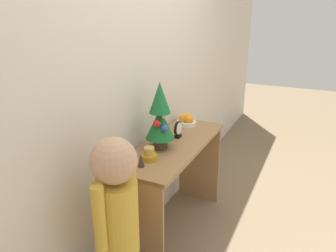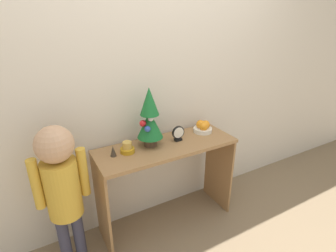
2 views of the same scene
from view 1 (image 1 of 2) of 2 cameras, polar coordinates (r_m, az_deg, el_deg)
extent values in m
plane|color=#7A664C|center=(2.79, 5.10, -18.90)|extent=(12.00, 12.00, 0.00)
cube|color=beige|center=(2.43, -4.47, 8.09)|extent=(7.00, 0.05, 2.50)
cube|color=olive|center=(2.46, 1.03, -3.34)|extent=(1.17, 0.42, 0.03)
cube|color=olive|center=(2.20, -5.53, -17.85)|extent=(0.02, 0.39, 0.79)
cube|color=olive|center=(3.10, 5.40, -6.03)|extent=(0.02, 0.39, 0.79)
cylinder|color=#4C3828|center=(2.36, -1.36, -3.26)|extent=(0.11, 0.11, 0.05)
cylinder|color=brown|center=(2.34, -1.37, -2.25)|extent=(0.02, 0.02, 0.04)
cone|color=#19662D|center=(2.30, -1.40, 0.41)|extent=(0.21, 0.21, 0.22)
cone|color=#19662D|center=(2.25, -1.44, 4.99)|extent=(0.15, 0.15, 0.22)
sphere|color=red|center=(2.24, -1.97, 0.46)|extent=(0.05, 0.05, 0.05)
sphere|color=red|center=(2.29, -2.47, 2.77)|extent=(0.04, 0.04, 0.04)
sphere|color=silver|center=(2.25, -0.57, 1.77)|extent=(0.05, 0.05, 0.05)
sphere|color=gold|center=(2.28, -1.34, 4.59)|extent=(0.04, 0.04, 0.04)
sphere|color=#2D4CA8|center=(2.24, -0.65, -0.36)|extent=(0.05, 0.05, 0.05)
cylinder|color=silver|center=(2.82, 3.21, 0.48)|extent=(0.17, 0.17, 0.04)
sphere|color=orange|center=(2.83, 3.46, 1.49)|extent=(0.08, 0.08, 0.08)
sphere|color=orange|center=(2.81, 2.69, 1.38)|extent=(0.08, 0.08, 0.08)
sphere|color=orange|center=(2.79, 3.61, 1.21)|extent=(0.08, 0.08, 0.08)
cylinder|color=#B78419|center=(2.19, -3.29, -5.44)|extent=(0.11, 0.11, 0.04)
cylinder|color=gold|center=(2.17, -3.31, -4.37)|extent=(0.07, 0.07, 0.05)
cube|color=black|center=(2.56, 1.71, -1.78)|extent=(0.06, 0.04, 0.02)
cylinder|color=black|center=(2.53, 1.72, -0.40)|extent=(0.11, 0.02, 0.11)
cylinder|color=white|center=(2.53, 1.93, -0.43)|extent=(0.09, 0.00, 0.09)
cone|color=#382D23|center=(2.09, -4.73, -5.99)|extent=(0.05, 0.05, 0.09)
cylinder|color=gold|center=(1.85, -8.86, -15.41)|extent=(0.23, 0.23, 0.42)
sphere|color=tan|center=(1.68, -9.45, -6.00)|extent=(0.25, 0.25, 0.25)
cylinder|color=gold|center=(1.70, -11.89, -15.55)|extent=(0.07, 0.07, 0.36)
cylinder|color=gold|center=(1.90, -6.47, -11.07)|extent=(0.07, 0.07, 0.36)
camera|label=2|loc=(1.36, 60.58, 11.21)|focal=28.00mm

